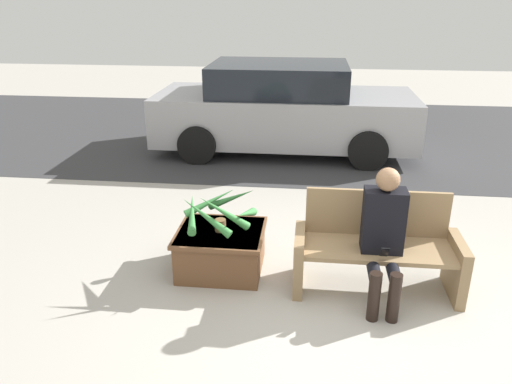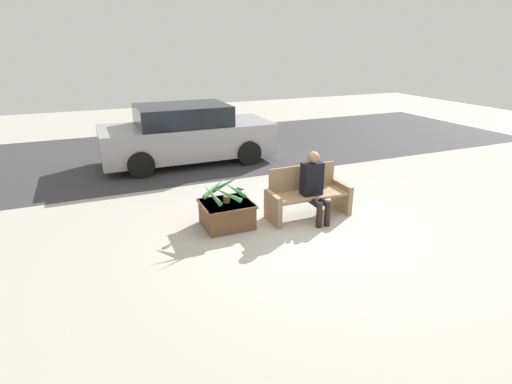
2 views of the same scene
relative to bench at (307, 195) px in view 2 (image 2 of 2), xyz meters
name	(u,v)px [view 2 (image 2 of 2)]	position (x,y,z in m)	size (l,w,h in m)	color
ground_plane	(311,229)	(-0.21, -0.54, -0.40)	(30.00, 30.00, 0.00)	#ADA89E
road_surface	(209,148)	(-0.21, 5.43, -0.40)	(20.00, 6.00, 0.01)	#38383A
bench	(307,195)	(0.00, 0.00, 0.00)	(1.51, 0.57, 0.90)	#8C704C
person_seated	(314,184)	(0.02, -0.19, 0.26)	(0.36, 0.59, 1.23)	black
planter_box	(227,213)	(-1.49, 0.14, -0.16)	(0.85, 0.76, 0.43)	brown
potted_plant	(226,190)	(-1.50, 0.13, 0.26)	(0.74, 0.76, 0.49)	brown
parked_car	(187,134)	(-1.13, 4.29, 0.34)	(4.35, 1.98, 1.50)	#99999E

